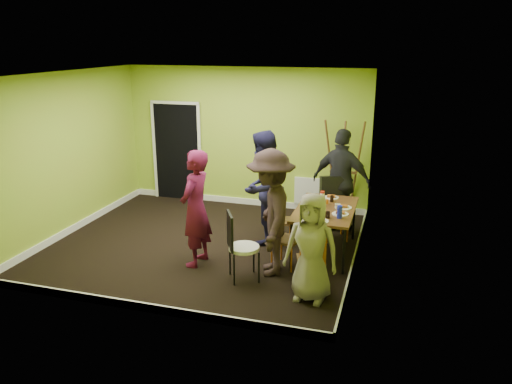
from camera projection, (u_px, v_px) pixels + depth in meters
The scene contains 28 objects.
ground at pixel (205, 244), 8.39m from camera, with size 5.00×5.00×0.00m, color black.
room_walls at pixel (203, 187), 8.15m from camera, with size 5.04×4.54×2.82m.
dining_table at pixel (325, 212), 7.88m from camera, with size 0.90×1.50×0.75m.
chair_left_far at pixel (278, 215), 8.27m from camera, with size 0.41×0.40×0.90m.
chair_left_near at pixel (282, 233), 7.48m from camera, with size 0.46×0.46×0.93m.
chair_back_end at pixel (333, 194), 8.58m from camera, with size 0.59×0.63×1.05m.
chair_front_end at pixel (312, 256), 6.71m from camera, with size 0.46×0.46×0.90m.
chair_bentwood at pixel (239, 243), 7.02m from camera, with size 0.53×0.53×1.01m.
easel at pixel (343, 170), 9.43m from camera, with size 0.76×0.71×1.90m.
plate_near_left at pixel (315, 199), 8.28m from camera, with size 0.25×0.25×0.01m, color white.
plate_near_right at pixel (309, 214), 7.57m from camera, with size 0.25×0.25×0.01m, color white.
plate_far_back at pixel (331, 198), 8.38m from camera, with size 0.25×0.25×0.01m, color white.
plate_far_front at pixel (320, 221), 7.29m from camera, with size 0.26×0.26×0.01m, color white.
plate_wall_back at pixel (343, 207), 7.88m from camera, with size 0.27×0.27×0.01m, color white.
plate_wall_front at pixel (340, 214), 7.59m from camera, with size 0.26×0.26×0.01m, color white.
thermos at pixel (322, 200), 7.92m from camera, with size 0.07×0.07×0.22m, color white.
blue_bottle at pixel (340, 212), 7.40m from camera, with size 0.08×0.08×0.19m, color #1B27D1.
orange_bottle at pixel (327, 202), 8.06m from camera, with size 0.04×0.04×0.08m, color #C15F12.
glass_mid at pixel (321, 200), 8.12m from camera, with size 0.07×0.07×0.10m, color black.
glass_back at pixel (332, 199), 8.16m from camera, with size 0.06×0.06×0.11m, color black.
glass_front at pixel (328, 215), 7.42m from camera, with size 0.07×0.07×0.10m, color black.
cup_a at pixel (311, 206), 7.80m from camera, with size 0.12×0.12×0.10m, color white.
cup_b at pixel (338, 207), 7.81m from camera, with size 0.09×0.09×0.08m, color white.
person_standing at pixel (196, 209), 7.42m from camera, with size 0.65×0.43×1.78m, color #550E2E.
person_left_far at pixel (262, 188), 8.23m from camera, with size 0.93×0.72×1.90m, color #171637.
person_left_near at pixel (271, 213), 7.12m from camera, with size 1.20×0.69×1.85m, color black.
person_back_end at pixel (342, 181), 8.70m from camera, with size 1.08×0.45×1.85m, color black.
person_front_end at pixel (311, 248), 6.43m from camera, with size 0.71×0.46×1.46m, color gray.
Camera 1 is at (3.04, -7.20, 3.30)m, focal length 35.00 mm.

